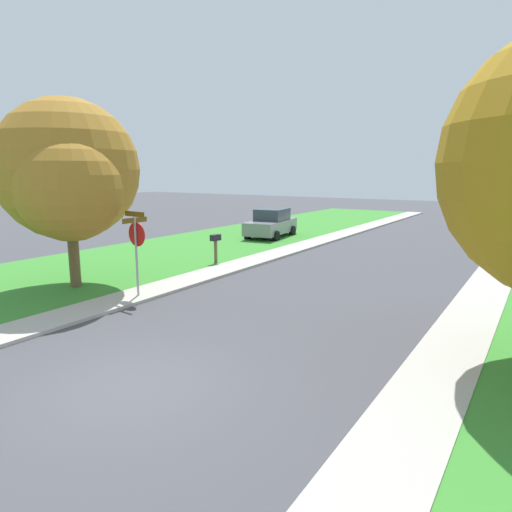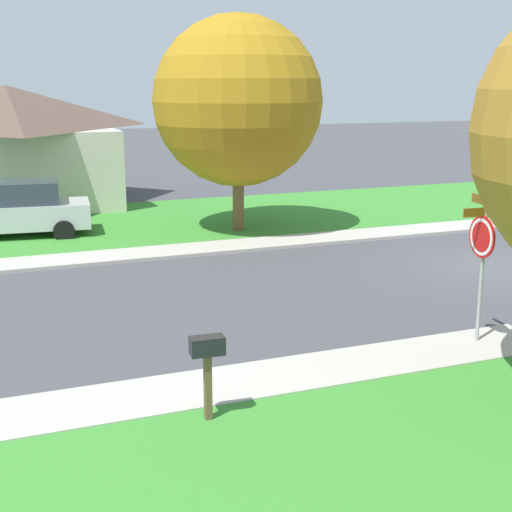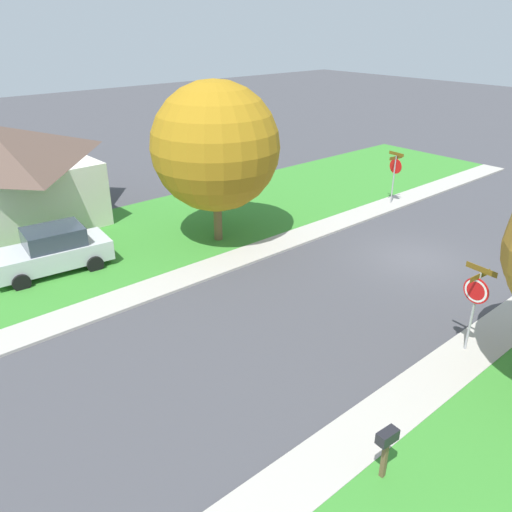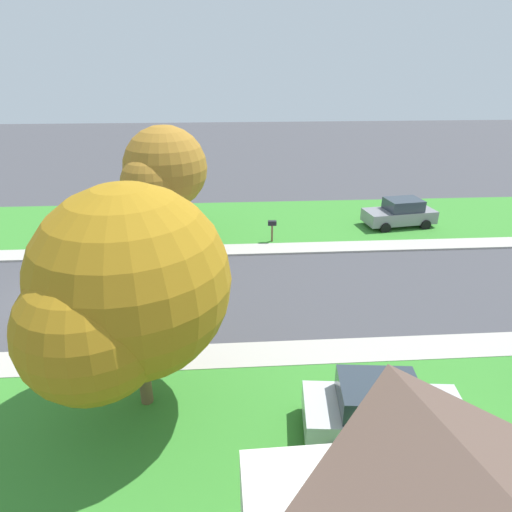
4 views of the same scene
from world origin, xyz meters
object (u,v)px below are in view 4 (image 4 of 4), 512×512
Objects in this scene: car_grey_across_road at (400,213)px; tree_sidewalk_mid at (123,293)px; stop_sign_far_corner at (169,220)px; tree_sidewalk_near at (162,172)px; mailbox at (272,226)px; car_silver_near_corner at (382,411)px.

tree_sidewalk_mid is (14.93, -13.44, 3.10)m from car_grey_across_road.
stop_sign_far_corner is 0.43× the size of tree_sidewalk_near.
car_grey_across_road reaches higher than mailbox.
mailbox is at bearing 78.13° from tree_sidewalk_near.
mailbox is at bearing 102.32° from stop_sign_far_corner.
tree_sidewalk_near is (-14.09, -0.81, -0.08)m from tree_sidewalk_mid.
tree_sidewalk_near is 6.82m from mailbox.
mailbox is (2.11, -8.19, 0.14)m from car_grey_across_road.
stop_sign_far_corner is at bearing -151.37° from car_silver_near_corner.
stop_sign_far_corner is 14.18m from car_grey_across_road.
tree_sidewalk_near is at bearing -101.87° from mailbox.
tree_sidewalk_mid reaches higher than car_grey_across_road.
car_silver_near_corner is 0.66× the size of tree_sidewalk_mid.
car_silver_near_corner is 17.50m from tree_sidewalk_near.
mailbox is (-12.82, 5.25, -2.96)m from tree_sidewalk_mid.
stop_sign_far_corner is 0.61× the size of car_grey_across_road.
car_silver_near_corner is 3.41× the size of mailbox.
car_grey_across_road is 0.66× the size of tree_sidewalk_mid.
stop_sign_far_corner is at bearing -76.40° from car_grey_across_road.
tree_sidewalk_mid is 14.17m from mailbox.
car_silver_near_corner is at bearing 28.63° from stop_sign_far_corner.
stop_sign_far_corner is 2.11× the size of mailbox.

